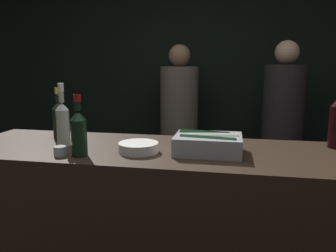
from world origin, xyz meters
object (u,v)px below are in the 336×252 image
object	(u,v)px
bowl_white	(138,147)
person_blond_tee	(179,119)
champagne_bottle	(59,118)
candle_votive	(60,151)
white_wine_bottle	(63,121)
person_in_hoodie	(282,123)
red_wine_bottle_burgundy	(79,131)
ice_bin_with_bottles	(208,143)

from	to	relation	value
bowl_white	person_blond_tee	distance (m)	1.60
champagne_bottle	person_blond_tee	world-z (taller)	person_blond_tee
candle_votive	white_wine_bottle	bearing A→B (deg)	113.32
candle_votive	person_blond_tee	distance (m)	1.76
white_wine_bottle	person_in_hoodie	distance (m)	2.01
candle_votive	person_blond_tee	bearing A→B (deg)	79.28
champagne_bottle	red_wine_bottle_burgundy	world-z (taller)	champagne_bottle
ice_bin_with_bottles	person_in_hoodie	bearing A→B (deg)	68.15
champagne_bottle	person_blond_tee	xyz separation A→B (m)	(0.52, 1.38, -0.22)
white_wine_bottle	ice_bin_with_bottles	bearing A→B (deg)	-0.36
candle_votive	champagne_bottle	world-z (taller)	champagne_bottle
ice_bin_with_bottles	champagne_bottle	xyz separation A→B (m)	(-0.91, 0.16, 0.07)
champagne_bottle	red_wine_bottle_burgundy	xyz separation A→B (m)	(0.29, -0.34, 0.00)
bowl_white	person_in_hoodie	distance (m)	1.77
candle_votive	champagne_bottle	xyz separation A→B (m)	(-0.19, 0.35, 0.10)
ice_bin_with_bottles	bowl_white	distance (m)	0.36
red_wine_bottle_burgundy	white_wine_bottle	xyz separation A→B (m)	(-0.18, 0.18, 0.01)
ice_bin_with_bottles	person_in_hoodie	world-z (taller)	person_in_hoodie
bowl_white	red_wine_bottle_burgundy	size ratio (longest dim) A/B	0.68
candle_votive	white_wine_bottle	distance (m)	0.24
ice_bin_with_bottles	person_in_hoodie	size ratio (longest dim) A/B	0.20
candle_votive	person_in_hoodie	distance (m)	2.09
person_in_hoodie	person_blond_tee	xyz separation A→B (m)	(-0.97, 0.09, -0.01)
person_in_hoodie	person_blond_tee	distance (m)	0.97
champagne_bottle	white_wine_bottle	distance (m)	0.19
ice_bin_with_bottles	red_wine_bottle_burgundy	distance (m)	0.65
champagne_bottle	ice_bin_with_bottles	bearing A→B (deg)	-9.99
champagne_bottle	person_blond_tee	bearing A→B (deg)	69.24
bowl_white	white_wine_bottle	distance (m)	0.47
candle_votive	person_blond_tee	size ratio (longest dim) A/B	0.04
bowl_white	red_wine_bottle_burgundy	world-z (taller)	red_wine_bottle_burgundy
candle_votive	champagne_bottle	size ratio (longest dim) A/B	0.20
candle_votive	white_wine_bottle	xyz separation A→B (m)	(-0.08, 0.20, 0.11)
bowl_white	champagne_bottle	size ratio (longest dim) A/B	0.66
red_wine_bottle_burgundy	white_wine_bottle	world-z (taller)	white_wine_bottle
champagne_bottle	white_wine_bottle	size ratio (longest dim) A/B	0.90
red_wine_bottle_burgundy	person_in_hoodie	xyz separation A→B (m)	(1.20, 1.62, -0.20)
champagne_bottle	person_in_hoodie	world-z (taller)	person_in_hoodie
red_wine_bottle_burgundy	white_wine_bottle	distance (m)	0.26
candle_votive	white_wine_bottle	size ratio (longest dim) A/B	0.18
bowl_white	red_wine_bottle_burgundy	bearing A→B (deg)	-155.12
bowl_white	person_in_hoodie	size ratio (longest dim) A/B	0.13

